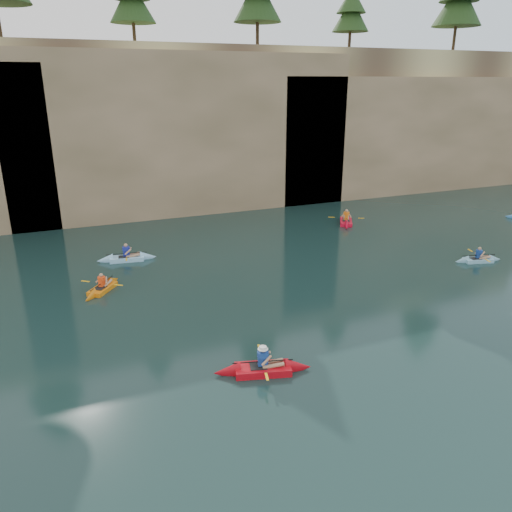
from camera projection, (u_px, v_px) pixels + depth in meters
name	position (u px, v px, depth m)	size (l,w,h in m)	color
ground	(317.00, 376.00, 16.28)	(160.00, 160.00, 0.00)	black
cliff	(141.00, 122.00, 40.48)	(70.00, 16.00, 12.00)	tan
cliff_slab_center	(188.00, 133.00, 34.84)	(24.00, 2.40, 11.40)	tan
cliff_slab_east	(418.00, 133.00, 42.25)	(26.00, 2.40, 9.84)	tan
sea_cave_center	(107.00, 199.00, 33.48)	(3.50, 1.00, 3.20)	black
sea_cave_east	(294.00, 176.00, 38.28)	(5.00, 1.00, 4.50)	black
main_kayaker	(263.00, 368.00, 16.42)	(3.33, 2.16, 1.21)	red
kayaker_orange	(102.00, 288.00, 22.89)	(2.21, 2.60, 1.06)	orange
kayaker_ltblue_near	(478.00, 260.00, 26.56)	(2.69, 2.03, 1.03)	#7EB9D4
kayaker_red_far	(346.00, 221.00, 33.71)	(2.31, 3.23, 1.22)	red
kayaker_ltblue_mid	(127.00, 258.00, 26.74)	(3.20, 2.34, 1.19)	#98D7FF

